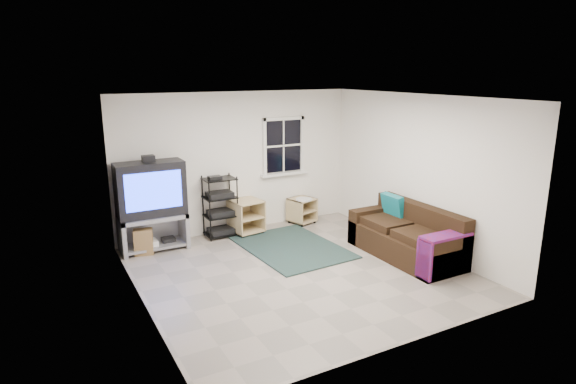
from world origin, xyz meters
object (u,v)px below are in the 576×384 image
tv_unit (151,199)px  av_rack (220,211)px  sofa (407,237)px  side_table_left (245,215)px  side_table_right (301,209)px

tv_unit → av_rack: (1.24, 0.07, -0.40)m
tv_unit → sofa: (3.57, -2.30, -0.57)m
side_table_left → side_table_right: 1.22m
tv_unit → av_rack: size_ratio=1.44×
tv_unit → side_table_left: bearing=1.7°
side_table_left → side_table_right: side_table_left is taller
sofa → side_table_right: bearing=104.9°
av_rack → side_table_left: 0.50m
av_rack → side_table_left: bearing=-2.4°
av_rack → sofa: 3.33m
side_table_left → side_table_right: size_ratio=1.12×
side_table_left → side_table_right: (1.22, 0.02, -0.05)m
av_rack → sofa: av_rack is taller
side_table_right → side_table_left: bearing=-179.1°
av_rack → side_table_right: size_ratio=2.01×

